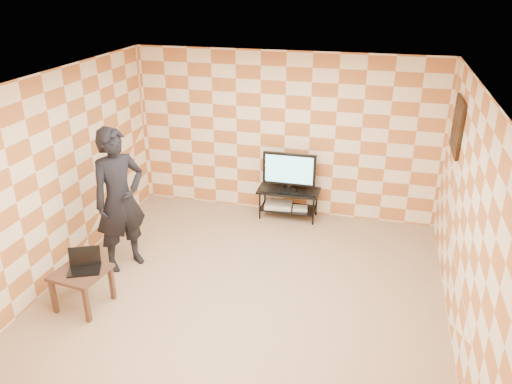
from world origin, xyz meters
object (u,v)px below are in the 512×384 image
at_px(tv_stand, 289,197).
at_px(side_table, 81,277).
at_px(person, 120,200).
at_px(tv, 289,170).

height_order(tv_stand, side_table, same).
bearing_deg(side_table, person, 87.57).
xyz_separation_m(tv_stand, tv, (-0.00, -0.00, 0.49)).
xyz_separation_m(side_table, person, (0.04, 1.00, 0.59)).
distance_m(tv_stand, person, 2.86).
height_order(tv_stand, person, person).
distance_m(tv, person, 2.80).
bearing_deg(tv, person, -133.73).
xyz_separation_m(tv_stand, person, (-1.93, -2.02, 0.64)).
distance_m(tv, side_table, 3.63).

